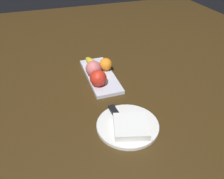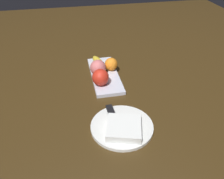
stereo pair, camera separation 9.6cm
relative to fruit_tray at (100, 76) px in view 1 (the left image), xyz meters
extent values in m
plane|color=#3C2A11|center=(-0.03, 0.04, -0.01)|extent=(2.40, 2.40, 0.00)
cube|color=silver|center=(0.00, 0.00, 0.00)|extent=(0.33, 0.13, 0.02)
sphere|color=red|center=(0.09, -0.03, 0.05)|extent=(0.07, 0.07, 0.07)
ellipsoid|color=yellow|center=(-0.07, -0.01, 0.03)|extent=(0.16, 0.07, 0.04)
sphere|color=orange|center=(-0.03, 0.04, 0.04)|extent=(0.06, 0.06, 0.06)
sphere|color=#D76D6D|center=(0.00, -0.03, 0.05)|extent=(0.07, 0.07, 0.07)
cylinder|color=white|center=(0.36, 0.00, 0.00)|extent=(0.23, 0.23, 0.01)
cube|color=white|center=(0.38, 0.00, 0.02)|extent=(0.15, 0.15, 0.03)
cube|color=silver|center=(0.35, -0.02, 0.01)|extent=(0.15, 0.03, 0.00)
cube|color=black|center=(0.29, -0.02, 0.01)|extent=(0.09, 0.03, 0.01)
camera|label=1|loc=(0.92, -0.25, 0.59)|focal=37.30mm
camera|label=2|loc=(0.95, -0.16, 0.59)|focal=37.30mm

